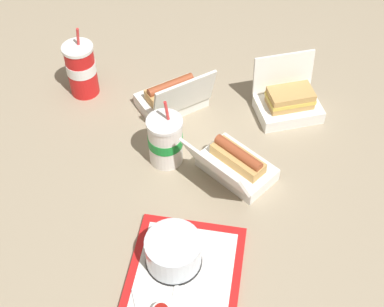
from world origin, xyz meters
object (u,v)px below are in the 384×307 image
object	(u,v)px
clamshell_sandwich_back	(288,102)
soda_cup_left	(81,69)
cake_container	(173,252)
soda_cup_back	(165,140)
clamshell_hotdog_right	(173,97)
food_tray	(182,289)
clamshell_hotdog_front	(235,165)

from	to	relation	value
clamshell_sandwich_back	soda_cup_left	bearing A→B (deg)	81.38
cake_container	soda_cup_left	bearing A→B (deg)	25.55
soda_cup_back	soda_cup_left	xyz separation A→B (m)	(0.28, 0.26, 0.01)
cake_container	soda_cup_back	size ratio (longest dim) A/B	0.64
cake_container	soda_cup_back	bearing A→B (deg)	5.12
cake_container	clamshell_hotdog_right	xyz separation A→B (m)	(0.54, 0.02, -0.01)
clamshell_hotdog_right	clamshell_sandwich_back	world-z (taller)	clamshell_sandwich_back
food_tray	soda_cup_back	bearing A→B (deg)	6.98
food_tray	soda_cup_back	world-z (taller)	soda_cup_back
soda_cup_back	food_tray	bearing A→B (deg)	-173.02
cake_container	soda_cup_left	world-z (taller)	soda_cup_left
food_tray	soda_cup_back	size ratio (longest dim) A/B	1.96
cake_container	clamshell_hotdog_front	bearing A→B (deg)	-29.47
clamshell_sandwich_back	clamshell_hotdog_front	bearing A→B (deg)	144.91
food_tray	soda_cup_left	xyz separation A→B (m)	(0.68, 0.31, 0.08)
clamshell_hotdog_right	soda_cup_back	size ratio (longest dim) A/B	1.19
soda_cup_back	soda_cup_left	size ratio (longest dim) A/B	0.90
food_tray	soda_cup_left	distance (m)	0.75
food_tray	clamshell_hotdog_front	size ratio (longest dim) A/B	1.53
food_tray	clamshell_sandwich_back	world-z (taller)	clamshell_sandwich_back
soda_cup_left	cake_container	bearing A→B (deg)	-154.45
soda_cup_left	clamshell_sandwich_back	bearing A→B (deg)	-98.62
clamshell_sandwich_back	soda_cup_left	size ratio (longest dim) A/B	0.92
clamshell_sandwich_back	clamshell_hotdog_front	world-z (taller)	clamshell_sandwich_back
cake_container	soda_cup_left	xyz separation A→B (m)	(0.61, 0.29, 0.04)
clamshell_hotdog_front	food_tray	bearing A→B (deg)	158.40
food_tray	cake_container	xyz separation A→B (m)	(0.07, 0.02, 0.05)
clamshell_hotdog_front	soda_cup_back	world-z (taller)	soda_cup_back
clamshell_sandwich_back	soda_cup_back	xyz separation A→B (m)	(-0.19, 0.36, 0.03)
cake_container	clamshell_hotdog_right	world-z (taller)	clamshell_hotdog_right
food_tray	clamshell_hotdog_right	size ratio (longest dim) A/B	1.64
cake_container	clamshell_hotdog_right	distance (m)	0.54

